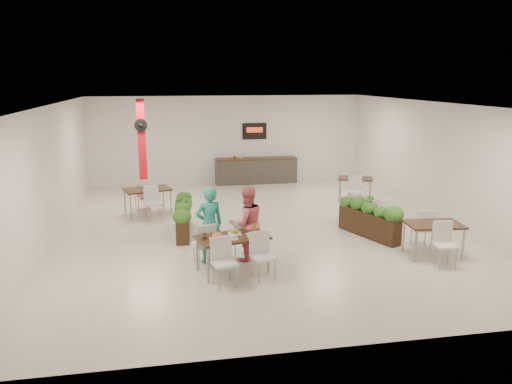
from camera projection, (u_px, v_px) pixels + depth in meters
ground at (258, 228)px, 13.00m from camera, size 12.00×12.00×0.00m
room_shell at (258, 152)px, 12.55m from camera, size 10.10×12.10×3.22m
red_column at (142, 149)px, 15.74m from camera, size 0.40×0.41×3.20m
service_counter at (256, 170)px, 18.49m from camera, size 3.00×0.64×2.20m
main_table at (232, 242)px, 9.95m from camera, size 1.57×1.87×0.92m
diner_man at (209, 225)px, 10.47m from camera, size 0.68×0.53×1.64m
diner_woman at (247, 223)px, 10.61m from camera, size 0.91×0.78×1.62m
planter_left at (183, 214)px, 12.43m from camera, size 0.51×1.93×1.01m
planter_right at (369, 217)px, 12.23m from camera, size 0.95×1.89×1.04m
side_table_a at (147, 193)px, 14.23m from camera, size 1.45×1.67×0.92m
side_table_b at (355, 182)px, 15.76m from camera, size 1.25×1.66×0.92m
side_table_c at (434, 229)px, 10.85m from camera, size 1.25×1.65×0.92m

